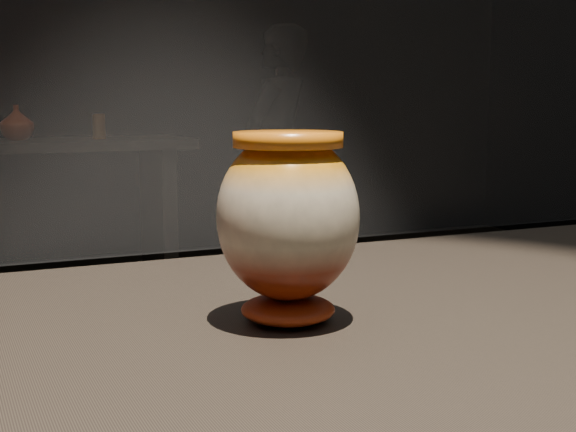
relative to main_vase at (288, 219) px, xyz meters
name	(u,v)px	position (x,y,z in m)	size (l,w,h in m)	color
main_vase	(288,219)	(0.00, 0.00, 0.00)	(0.17, 0.17, 0.19)	maroon
back_vase_mid	(17,123)	(0.10, 3.66, -0.01)	(0.17, 0.17, 0.18)	maroon
back_vase_right	(99,126)	(0.51, 3.61, -0.04)	(0.07, 0.07, 0.13)	brown
visitor	(277,156)	(1.58, 3.68, -0.23)	(0.56, 0.37, 1.55)	black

